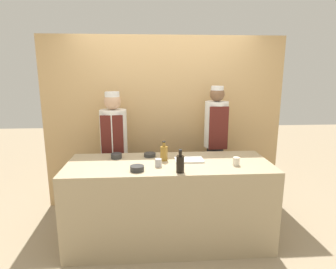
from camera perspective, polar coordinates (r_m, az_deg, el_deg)
name	(u,v)px	position (r m, az deg, el deg)	size (l,w,h in m)	color
ground_plane	(169,239)	(3.51, 0.19, -20.48)	(14.00, 14.00, 0.00)	tan
cabinet_wall	(164,123)	(4.06, -0.85, 2.43)	(3.35, 0.18, 2.40)	tan
counter	(169,202)	(3.27, 0.20, -13.56)	(2.24, 0.82, 0.94)	tan
sauce_bowl_green	(150,155)	(3.32, -3.72, -4.09)	(0.14, 0.14, 0.04)	#2D2D2D
sauce_bowl_orange	(116,156)	(3.29, -10.45, -4.24)	(0.12, 0.12, 0.06)	#2D2D2D
sauce_bowl_purple	(137,168)	(2.85, -6.31, -6.79)	(0.14, 0.14, 0.05)	#2D2D2D
cutting_board	(189,160)	(3.17, 4.27, -5.13)	(0.31, 0.21, 0.02)	white
bottle_soy	(180,164)	(2.78, 2.50, -5.91)	(0.08, 0.08, 0.23)	black
bottle_vinegar	(164,153)	(3.15, -0.83, -3.76)	(0.08, 0.08, 0.22)	olive
cup_cream	(236,161)	(3.08, 13.69, -5.31)	(0.07, 0.07, 0.09)	silver
cup_steel	(158,163)	(2.96, -1.98, -5.75)	(0.07, 0.07, 0.08)	#B7B7BC
chef_left	(114,150)	(3.78, -10.84, -3.05)	(0.35, 0.35, 1.67)	#28282D
chef_right	(215,144)	(3.84, 9.59, -2.02)	(0.31, 0.31, 1.74)	#28282D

